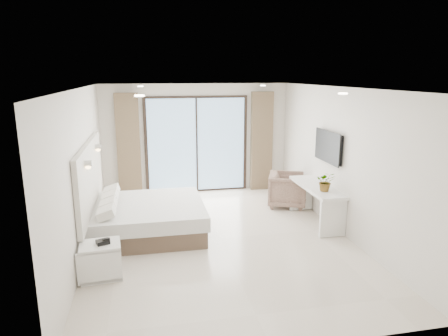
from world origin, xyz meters
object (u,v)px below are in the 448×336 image
Objects in this scene: bed at (147,218)px; nightstand at (101,260)px; armchair at (288,188)px; console_desk at (316,195)px.

bed is 1.72m from nightstand.
nightstand is at bearing 145.25° from armchair.
console_desk is at bearing -1.83° from bed.
bed reaches higher than nightstand.
bed is 1.22× the size of console_desk.
nightstand is at bearing -159.89° from console_desk.
bed is 3.29m from armchair.
armchair reaches higher than nightstand.
bed is 3.33× the size of nightstand.
armchair is (-0.19, 1.10, -0.15)m from console_desk.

